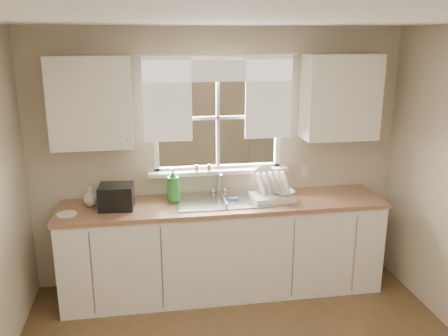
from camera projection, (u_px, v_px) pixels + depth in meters
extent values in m
cube|color=beige|center=(218.00, 223.00, 4.83)|extent=(3.60, 0.02, 1.15)
cube|color=beige|center=(218.00, 45.00, 4.35)|extent=(3.60, 0.02, 0.35)
cube|color=beige|center=(89.00, 122.00, 4.35)|extent=(1.20, 0.02, 1.00)
cube|color=beige|center=(337.00, 115.00, 4.72)|extent=(1.20, 0.02, 1.00)
cube|color=silver|center=(276.00, 18.00, 2.41)|extent=(3.60, 4.00, 0.02)
cube|color=white|center=(218.00, 168.00, 4.69)|extent=(1.30, 0.06, 0.05)
cube|color=white|center=(218.00, 65.00, 4.42)|extent=(1.30, 0.06, 0.05)
cube|color=white|center=(155.00, 120.00, 4.46)|extent=(0.05, 0.06, 1.05)
cube|color=white|center=(278.00, 116.00, 4.65)|extent=(0.05, 0.06, 1.05)
cube|color=white|center=(218.00, 118.00, 4.56)|extent=(0.03, 0.04, 1.00)
cube|color=white|center=(218.00, 118.00, 4.56)|extent=(1.20, 0.04, 0.03)
cube|color=white|center=(219.00, 171.00, 4.64)|extent=(1.38, 0.14, 0.04)
cylinder|color=white|center=(219.00, 54.00, 4.32)|extent=(1.50, 0.02, 0.02)
cube|color=silver|center=(167.00, 99.00, 4.36)|extent=(0.45, 0.02, 0.80)
cube|color=silver|center=(269.00, 97.00, 4.51)|extent=(0.45, 0.02, 0.80)
cube|color=silver|center=(219.00, 71.00, 4.37)|extent=(1.40, 0.02, 0.20)
cube|color=white|center=(223.00, 249.00, 4.56)|extent=(3.00, 0.62, 0.87)
cube|color=#9A6B4D|center=(223.00, 204.00, 4.44)|extent=(3.04, 0.65, 0.04)
cube|color=white|center=(91.00, 102.00, 4.14)|extent=(0.70, 0.33, 0.80)
cube|color=white|center=(340.00, 97.00, 4.50)|extent=(0.70, 0.33, 0.80)
cube|color=beige|center=(304.00, 172.00, 4.81)|extent=(0.08, 0.01, 0.12)
cylinder|color=brown|center=(197.00, 168.00, 4.57)|extent=(0.04, 0.04, 0.06)
cylinder|color=brown|center=(209.00, 167.00, 4.59)|extent=(0.04, 0.04, 0.06)
cube|color=#335421|center=(182.00, 158.00, 9.74)|extent=(20.00, 10.00, 0.02)
cube|color=#927051|center=(190.00, 133.00, 7.59)|extent=(8.00, 0.10, 1.80)
cube|color=maroon|center=(122.00, 96.00, 10.67)|extent=(3.00, 3.00, 2.20)
cube|color=black|center=(119.00, 39.00, 10.34)|extent=(3.20, 3.20, 0.30)
cylinder|color=#423021|center=(240.00, 74.00, 10.47)|extent=(0.36, 0.36, 3.20)
cube|color=#B7B7BC|center=(223.00, 209.00, 4.48)|extent=(0.84, 0.46, 0.18)
cube|color=#B7B7BC|center=(223.00, 201.00, 4.46)|extent=(0.88, 0.50, 0.01)
cube|color=#B7B7BC|center=(223.00, 203.00, 4.47)|extent=(0.02, 0.41, 0.14)
cylinder|color=silver|center=(219.00, 182.00, 4.67)|extent=(0.03, 0.03, 0.22)
cylinder|color=silver|center=(220.00, 174.00, 4.56)|extent=(0.02, 0.18, 0.02)
sphere|color=silver|center=(213.00, 190.00, 4.68)|extent=(0.05, 0.05, 0.05)
sphere|color=silver|center=(225.00, 189.00, 4.70)|extent=(0.05, 0.05, 0.05)
cube|color=white|center=(272.00, 197.00, 4.50)|extent=(0.43, 0.34, 0.05)
cylinder|color=white|center=(264.00, 179.00, 4.56)|extent=(0.27, 0.10, 0.25)
cylinder|color=white|center=(260.00, 184.00, 4.43)|extent=(0.09, 0.23, 0.22)
cylinder|color=white|center=(266.00, 184.00, 4.45)|extent=(0.09, 0.23, 0.22)
cylinder|color=white|center=(272.00, 183.00, 4.46)|extent=(0.09, 0.23, 0.22)
cylinder|color=white|center=(278.00, 183.00, 4.47)|extent=(0.09, 0.23, 0.22)
cylinder|color=white|center=(284.00, 182.00, 4.49)|extent=(0.09, 0.23, 0.22)
imported|color=white|center=(284.00, 193.00, 4.47)|extent=(0.20, 0.20, 0.05)
imported|color=green|center=(173.00, 185.00, 4.40)|extent=(0.15, 0.15, 0.33)
imported|color=blue|center=(173.00, 192.00, 4.43)|extent=(0.10, 0.10, 0.18)
imported|color=beige|center=(91.00, 196.00, 4.32)|extent=(0.17, 0.17, 0.18)
cylinder|color=white|center=(67.00, 214.00, 4.12)|extent=(0.17, 0.17, 0.01)
imported|color=silver|center=(125.00, 204.00, 4.23)|extent=(0.15, 0.15, 0.10)
cube|color=black|center=(116.00, 197.00, 4.25)|extent=(0.31, 0.28, 0.22)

